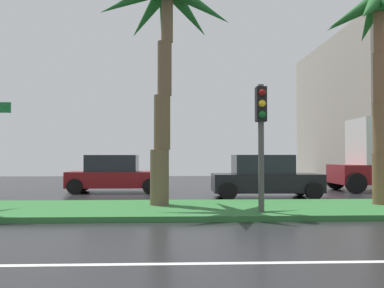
% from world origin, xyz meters
% --- Properties ---
extents(ground_plane, '(90.00, 42.00, 0.10)m').
position_xyz_m(ground_plane, '(0.00, 9.00, -0.05)').
color(ground_plane, black).
extents(median_strip, '(85.50, 4.00, 0.15)m').
position_xyz_m(median_strip, '(0.00, 8.00, 0.07)').
color(median_strip, '#2D6B33').
rests_on(median_strip, ground_plane).
extents(palm_tree_centre, '(4.44, 4.49, 7.45)m').
position_xyz_m(palm_tree_centre, '(3.73, 8.65, 5.94)').
color(palm_tree_centre, brown).
rests_on(palm_tree_centre, median_strip).
extents(palm_tree_centre_right, '(3.49, 3.41, 6.97)m').
position_xyz_m(palm_tree_centre_right, '(10.51, 8.29, 5.72)').
color(palm_tree_centre_right, brown).
rests_on(palm_tree_centre_right, median_strip).
extents(traffic_signal_median_right, '(0.28, 0.43, 3.51)m').
position_xyz_m(traffic_signal_median_right, '(6.40, 6.81, 2.57)').
color(traffic_signal_median_right, '#4C4C47').
rests_on(traffic_signal_median_right, median_strip).
extents(car_in_traffic_second, '(4.30, 2.02, 1.72)m').
position_xyz_m(car_in_traffic_second, '(1.24, 14.76, 0.83)').
color(car_in_traffic_second, maroon).
rests_on(car_in_traffic_second, ground_plane).
extents(car_in_traffic_third, '(4.30, 2.02, 1.72)m').
position_xyz_m(car_in_traffic_third, '(7.65, 12.05, 0.83)').
color(car_in_traffic_third, black).
rests_on(car_in_traffic_third, ground_plane).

